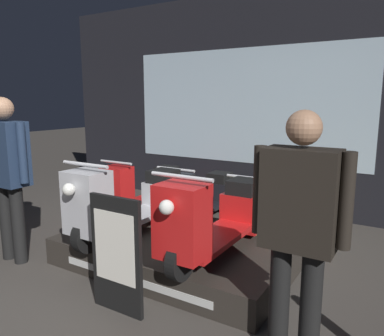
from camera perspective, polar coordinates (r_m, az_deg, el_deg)
The scene contains 11 objects.
ground_plane at distance 3.38m, azimuth -18.99°, elevation -19.47°, with size 30.00×30.00×0.00m, color #423D38.
shop_wall_back at distance 5.78m, azimuth 7.86°, elevation 9.76°, with size 6.79×0.09×3.20m.
display_platform at distance 3.83m, azimuth -3.13°, elevation -13.00°, with size 2.27×1.21×0.27m.
scooter_display_left at distance 3.97m, azimuth -9.40°, elevation -5.12°, with size 0.54×1.62×0.84m.
scooter_display_right at distance 3.41m, azimuth 3.85°, elevation -7.60°, with size 0.54×1.62×0.84m.
scooter_backrow_0 at distance 5.67m, azimuth -7.32°, elevation -3.12°, with size 0.54×1.62×0.84m.
scooter_backrow_1 at distance 5.14m, azimuth 1.18°, elevation -4.47°, with size 0.54×1.62×0.84m.
scooter_backrow_2 at distance 4.74m, azimuth 11.41°, elevation -5.95°, with size 0.54×1.62×0.84m.
person_left_browsing at distance 4.17m, azimuth -26.34°, elevation 0.25°, with size 0.61×0.25×1.68m.
person_right_browsing at distance 2.36m, azimuth 16.00°, elevation -7.64°, with size 0.59×0.24×1.60m.
price_sign_board at distance 3.02m, azimuth -11.46°, elevation -12.83°, with size 0.48×0.04×0.94m.
Camera 1 is at (2.33, -1.81, 1.66)m, focal length 35.00 mm.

